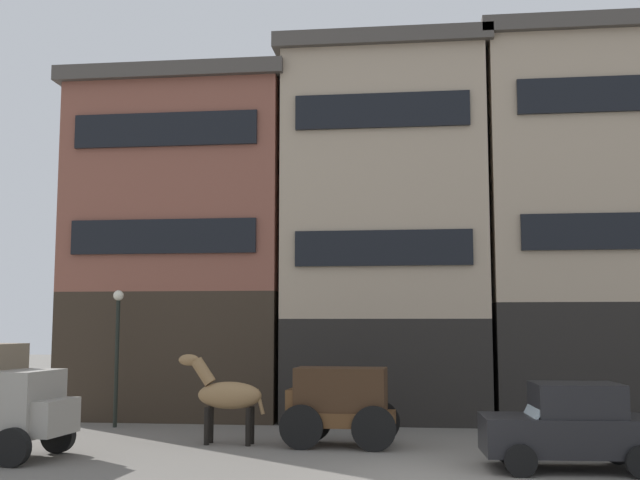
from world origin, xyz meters
The scene contains 8 objects.
ground_plane centered at (0.00, 0.00, 0.00)m, with size 120.00×120.00×0.00m, color slate.
building_far_left centered at (-8.19, 10.55, 5.85)m, with size 7.72×6.39×11.61m.
building_center_left centered at (-1.17, 10.55, 6.26)m, with size 7.01×6.39×12.44m.
building_center_right centered at (7.01, 10.55, 6.37)m, with size 10.06×6.39×12.66m.
cargo_wagon centered at (-2.19, 3.76, 1.15)m, with size 2.97×1.65×1.98m.
draft_horse centered at (-5.14, 3.77, 1.27)m, with size 2.35×0.69×2.30m.
sedan_dark centered at (3.03, 1.13, 0.91)m, with size 3.76×1.98×1.83m.
streetlamp_curbside centered at (-9.24, 6.65, 2.67)m, with size 0.32×0.32×4.12m.
Camera 1 is at (-0.37, -16.16, 3.08)m, focal length 43.36 mm.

